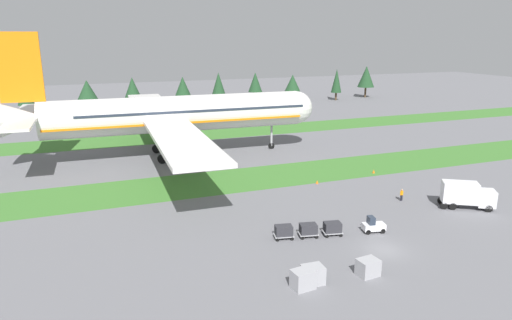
% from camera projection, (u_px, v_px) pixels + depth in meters
% --- Properties ---
extents(ground_plane, '(400.00, 400.00, 0.00)m').
position_uv_depth(ground_plane, '(384.00, 250.00, 49.96)').
color(ground_plane, slate).
extents(grass_strip_near, '(320.00, 12.25, 0.01)m').
position_uv_depth(grass_strip_near, '(276.00, 175.00, 76.64)').
color(grass_strip_near, '#3D752D').
rests_on(grass_strip_near, ground).
extents(grass_strip_far, '(320.00, 12.25, 0.01)m').
position_uv_depth(grass_strip_far, '(216.00, 133.00, 109.57)').
color(grass_strip_far, '#3D752D').
rests_on(grass_strip_far, ground).
extents(airliner, '(58.26, 71.87, 23.14)m').
position_uv_depth(airliner, '(170.00, 114.00, 86.21)').
color(airliner, silver).
rests_on(airliner, ground).
extents(baggage_tug, '(2.81, 1.79, 1.97)m').
position_uv_depth(baggage_tug, '(373.00, 226.00, 54.28)').
color(baggage_tug, silver).
rests_on(baggage_tug, ground).
extents(cargo_dolly_lead, '(2.45, 1.91, 1.55)m').
position_uv_depth(cargo_dolly_lead, '(332.00, 228.00, 53.46)').
color(cargo_dolly_lead, '#A3A3A8').
rests_on(cargo_dolly_lead, ground).
extents(cargo_dolly_second, '(2.45, 1.91, 1.55)m').
position_uv_depth(cargo_dolly_second, '(308.00, 229.00, 53.00)').
color(cargo_dolly_second, '#A3A3A8').
rests_on(cargo_dolly_second, ground).
extents(cargo_dolly_third, '(2.45, 1.91, 1.55)m').
position_uv_depth(cargo_dolly_third, '(284.00, 231.00, 52.54)').
color(cargo_dolly_third, '#A3A3A8').
rests_on(cargo_dolly_third, ground).
extents(catering_truck, '(7.13, 5.61, 3.58)m').
position_uv_depth(catering_truck, '(467.00, 194.00, 61.62)').
color(catering_truck, silver).
rests_on(catering_truck, ground).
extents(ground_crew_marshaller, '(0.56, 0.36, 1.74)m').
position_uv_depth(ground_crew_marshaller, '(402.00, 194.00, 64.62)').
color(ground_crew_marshaller, black).
rests_on(ground_crew_marshaller, ground).
extents(uld_container_0, '(2.16, 1.81, 1.77)m').
position_uv_depth(uld_container_0, '(303.00, 279.00, 42.16)').
color(uld_container_0, '#A3A3A8').
rests_on(uld_container_0, ground).
extents(uld_container_1, '(2.07, 1.68, 1.74)m').
position_uv_depth(uld_container_1, '(313.00, 275.00, 43.00)').
color(uld_container_1, '#A3A3A8').
rests_on(uld_container_1, ground).
extents(uld_container_2, '(2.15, 1.79, 1.65)m').
position_uv_depth(uld_container_2, '(368.00, 267.00, 44.45)').
color(uld_container_2, '#A3A3A8').
rests_on(uld_container_2, ground).
extents(taxiway_marker_0, '(0.44, 0.44, 0.62)m').
position_uv_depth(taxiway_marker_0, '(374.00, 171.00, 77.81)').
color(taxiway_marker_0, orange).
rests_on(taxiway_marker_0, ground).
extents(taxiway_marker_1, '(0.44, 0.44, 0.55)m').
position_uv_depth(taxiway_marker_1, '(317.00, 182.00, 72.24)').
color(taxiway_marker_1, orange).
rests_on(taxiway_marker_1, ground).
extents(distant_tree_line, '(148.35, 11.20, 11.69)m').
position_uv_depth(distant_tree_line, '(185.00, 87.00, 148.04)').
color(distant_tree_line, '#4C3823').
rests_on(distant_tree_line, ground).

